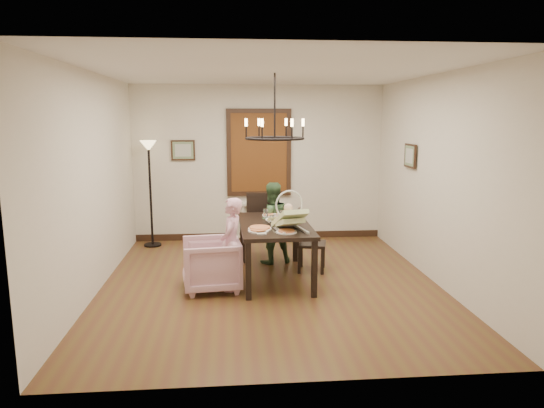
{
  "coord_description": "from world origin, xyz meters",
  "views": [
    {
      "loc": [
        -0.51,
        -6.26,
        2.23
      ],
      "look_at": [
        0.05,
        0.28,
        1.05
      ],
      "focal_mm": 32.0,
      "sensor_mm": 36.0,
      "label": 1
    }
  ],
  "objects": [
    {
      "name": "drinking_glass",
      "position": [
        0.04,
        0.15,
        0.85
      ],
      "size": [
        0.06,
        0.06,
        0.12
      ],
      "primitive_type": "cylinder",
      "color": "silver",
      "rests_on": "dining_table"
    },
    {
      "name": "chair_right",
      "position": [
        0.65,
        0.53,
        0.46
      ],
      "size": [
        0.49,
        0.49,
        0.92
      ],
      "primitive_type": null,
      "rotation": [
        0.0,
        0.0,
        1.34
      ],
      "color": "black",
      "rests_on": "room_shell"
    },
    {
      "name": "chandelier",
      "position": [
        0.08,
        0.23,
        1.95
      ],
      "size": [
        0.8,
        0.8,
        0.04
      ],
      "primitive_type": "torus",
      "color": "black",
      "rests_on": "room_shell"
    },
    {
      "name": "picture_back",
      "position": [
        -1.35,
        2.47,
        1.65
      ],
      "size": [
        0.42,
        0.03,
        0.36
      ],
      "primitive_type": "cube",
      "color": "black",
      "rests_on": "room_shell"
    },
    {
      "name": "elderly_woman",
      "position": [
        -0.52,
        -0.17,
        0.5
      ],
      "size": [
        0.32,
        0.42,
        1.01
      ],
      "primitive_type": "imported",
      "rotation": [
        0.0,
        0.0,
        -1.82
      ],
      "color": "#DB9BAF",
      "rests_on": "room_shell"
    },
    {
      "name": "chair_far",
      "position": [
        -0.07,
        1.2,
        0.52
      ],
      "size": [
        0.53,
        0.53,
        1.04
      ],
      "primitive_type": null,
      "rotation": [
        0.0,
        0.0,
        -0.16
      ],
      "color": "black",
      "rests_on": "room_shell"
    },
    {
      "name": "floor_lamp",
      "position": [
        -1.9,
        2.15,
        0.9
      ],
      "size": [
        0.3,
        0.3,
        1.8
      ],
      "primitive_type": null,
      "color": "black",
      "rests_on": "room_shell"
    },
    {
      "name": "armchair",
      "position": [
        -0.78,
        -0.13,
        0.34
      ],
      "size": [
        0.82,
        0.8,
        0.68
      ],
      "primitive_type": "imported",
      "rotation": [
        0.0,
        0.0,
        -1.46
      ],
      "color": "#DCA8BD",
      "rests_on": "room_shell"
    },
    {
      "name": "dining_table",
      "position": [
        0.08,
        0.23,
        0.7
      ],
      "size": [
        0.98,
        1.69,
        0.79
      ],
      "rotation": [
        0.0,
        0.0,
        0.02
      ],
      "color": "black",
      "rests_on": "room_shell"
    },
    {
      "name": "baby_bouncer",
      "position": [
        0.23,
        -0.2,
        0.96
      ],
      "size": [
        0.52,
        0.63,
        0.36
      ],
      "primitive_type": null,
      "rotation": [
        0.0,
        0.0,
        0.24
      ],
      "color": "beige",
      "rests_on": "dining_table"
    },
    {
      "name": "window_blinds",
      "position": [
        0.0,
        2.46,
        1.6
      ],
      "size": [
        1.0,
        0.03,
        1.4
      ],
      "primitive_type": "cube",
      "color": "#593211",
      "rests_on": "room_shell"
    },
    {
      "name": "radiator",
      "position": [
        0.0,
        2.48,
        0.35
      ],
      "size": [
        0.92,
        0.12,
        0.62
      ],
      "primitive_type": null,
      "color": "silver",
      "rests_on": "room_shell"
    },
    {
      "name": "picture_right",
      "position": [
        2.21,
        0.9,
        1.65
      ],
      "size": [
        0.03,
        0.42,
        0.36
      ],
      "primitive_type": "cube",
      "rotation": [
        0.0,
        0.0,
        1.57
      ],
      "color": "black",
      "rests_on": "room_shell"
    },
    {
      "name": "salad_bowl",
      "position": [
        0.08,
        0.23,
        0.82
      ],
      "size": [
        0.29,
        0.29,
        0.07
      ],
      "primitive_type": "imported",
      "color": "white",
      "rests_on": "dining_table"
    },
    {
      "name": "room_shell",
      "position": [
        0.0,
        0.37,
        1.4
      ],
      "size": [
        4.51,
        5.0,
        2.81
      ],
      "color": "#58331E",
      "rests_on": "ground"
    },
    {
      "name": "pizza_platter",
      "position": [
        -0.15,
        -0.13,
        0.81
      ],
      "size": [
        0.31,
        0.31,
        0.04
      ],
      "primitive_type": "cylinder",
      "color": "tan",
      "rests_on": "dining_table"
    },
    {
      "name": "seated_man",
      "position": [
        0.1,
        0.98,
        0.52
      ],
      "size": [
        0.6,
        0.52,
        1.04
      ],
      "primitive_type": "imported",
      "rotation": [
        0.0,
        0.0,
        3.41
      ],
      "color": "#385734",
      "rests_on": "room_shell"
    }
  ]
}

